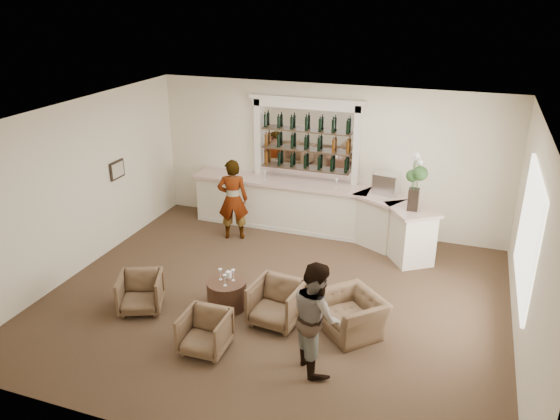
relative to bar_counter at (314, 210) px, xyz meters
The scene contains 19 objects.
ground 3.05m from the bar_counter, 86.88° to the right, with size 8.00×8.00×0.00m, color brown.
room_shell 2.91m from the bar_counter, 81.89° to the right, with size 8.04×7.02×3.32m.
bar_counter is the anchor object (origin of this frame).
back_bar_alcove 1.55m from the bar_counter, 129.15° to the left, with size 2.64×0.25×3.00m.
cocktail_table 3.55m from the bar_counter, 98.85° to the right, with size 0.69×0.69×0.50m, color #4E3022.
sommelier 1.83m from the bar_counter, 153.07° to the right, with size 0.66×0.44×1.82m, color gray.
guest 4.73m from the bar_counter, 73.33° to the right, with size 0.83×0.64×1.70m, color gray.
armchair_left 4.50m from the bar_counter, 115.10° to the right, with size 0.71×0.73×0.67m, color brown.
armchair_center 4.74m from the bar_counter, 94.06° to the right, with size 0.69×0.71×0.64m, color brown.
armchair_right 3.67m from the bar_counter, 83.25° to the right, with size 0.78×0.81×0.73m, color brown.
armchair_far 3.88m from the bar_counter, 64.40° to the right, with size 0.99×0.86×0.64m, color brown.
espresso_machine 1.75m from the bar_counter, ahead, with size 0.50×0.42×0.44m, color silver.
flower_vase 2.62m from the bar_counter, 17.33° to the right, with size 0.31×0.31×1.17m.
wine_glass_bar_left 1.36m from the bar_counter, behind, with size 0.07×0.07×0.21m, color white, non-canonical shape.
wine_glass_bar_right 0.83m from the bar_counter, ahead, with size 0.07×0.07×0.21m, color white, non-canonical shape.
wine_glass_tbl_a 3.53m from the bar_counter, 100.85° to the right, with size 0.07×0.07×0.21m, color white, non-canonical shape.
wine_glass_tbl_b 3.44m from the bar_counter, 97.40° to the right, with size 0.07×0.07×0.21m, color white, non-canonical shape.
wine_glass_tbl_c 3.66m from the bar_counter, 97.91° to the right, with size 0.07×0.07×0.21m, color white, non-canonical shape.
napkin_holder 3.40m from the bar_counter, 99.54° to the right, with size 0.08×0.08×0.12m, color white.
Camera 1 is at (2.93, -7.94, 5.20)m, focal length 35.00 mm.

